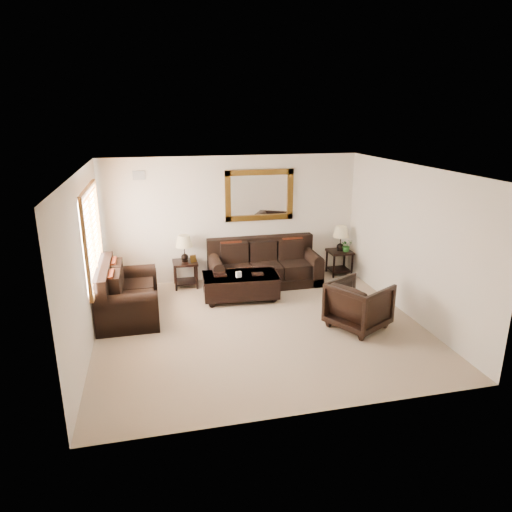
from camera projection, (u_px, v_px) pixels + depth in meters
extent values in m
cube|color=gray|center=(260.00, 326.00, 7.94)|extent=(5.50, 5.00, 0.01)
cube|color=white|center=(260.00, 169.00, 7.13)|extent=(5.50, 5.00, 0.01)
cube|color=silver|center=(233.00, 219.00, 9.86)|extent=(5.50, 0.01, 2.70)
cube|color=silver|center=(311.00, 313.00, 5.21)|extent=(5.50, 0.01, 2.70)
cube|color=silver|center=(84.00, 263.00, 6.94)|extent=(0.01, 5.00, 2.70)
cube|color=silver|center=(410.00, 242.00, 8.12)|extent=(0.01, 5.00, 2.70)
cube|color=white|center=(91.00, 236.00, 7.72)|extent=(0.01, 1.80, 1.50)
cube|color=brown|center=(88.00, 189.00, 7.49)|extent=(0.06, 1.96, 0.08)
cube|color=brown|center=(98.00, 279.00, 7.96)|extent=(0.06, 1.96, 0.08)
cube|color=brown|center=(86.00, 251.00, 6.85)|extent=(0.06, 0.08, 1.50)
cube|color=brown|center=(98.00, 223.00, 8.60)|extent=(0.06, 0.08, 1.50)
cube|color=brown|center=(93.00, 236.00, 7.73)|extent=(0.05, 0.05, 1.50)
cube|color=#4D320F|center=(259.00, 195.00, 9.80)|extent=(1.50, 0.06, 1.10)
cube|color=white|center=(259.00, 195.00, 9.81)|extent=(1.26, 0.01, 0.86)
cube|color=#999999|center=(139.00, 175.00, 9.13)|extent=(0.25, 0.02, 0.18)
cube|color=black|center=(265.00, 280.00, 9.87)|extent=(2.35, 1.01, 0.19)
cube|color=black|center=(260.00, 247.00, 10.04)|extent=(2.35, 0.23, 0.48)
cube|color=black|center=(236.00, 272.00, 9.64)|extent=(0.60, 0.83, 0.29)
cube|color=black|center=(265.00, 269.00, 9.78)|extent=(0.60, 0.83, 0.29)
cube|color=black|center=(293.00, 267.00, 9.91)|extent=(0.60, 0.83, 0.29)
cube|color=black|center=(216.00, 275.00, 9.58)|extent=(0.23, 1.01, 0.57)
cylinder|color=black|center=(216.00, 262.00, 9.50)|extent=(0.23, 0.99, 0.23)
cube|color=black|center=(311.00, 268.00, 10.04)|extent=(0.23, 1.01, 0.57)
cylinder|color=black|center=(312.00, 256.00, 9.95)|extent=(0.23, 0.99, 0.23)
cube|color=maroon|center=(232.00, 252.00, 9.71)|extent=(0.45, 0.20, 0.46)
cube|color=maroon|center=(293.00, 248.00, 10.01)|extent=(0.45, 0.20, 0.46)
cube|color=black|center=(130.00, 310.00, 8.35)|extent=(1.04, 1.75, 0.20)
cube|color=black|center=(104.00, 279.00, 8.07)|extent=(0.24, 1.75, 0.49)
cube|color=black|center=(129.00, 304.00, 7.99)|extent=(0.85, 0.61, 0.29)
cube|color=black|center=(130.00, 291.00, 8.57)|extent=(0.85, 0.61, 0.29)
cube|color=black|center=(127.00, 317.00, 7.59)|extent=(1.04, 0.24, 0.58)
cylinder|color=black|center=(126.00, 301.00, 7.50)|extent=(1.02, 0.24, 0.24)
cube|color=black|center=(130.00, 285.00, 8.99)|extent=(1.04, 0.24, 0.58)
cylinder|color=black|center=(129.00, 272.00, 8.90)|extent=(1.02, 0.24, 0.24)
cube|color=maroon|center=(114.00, 285.00, 7.77)|extent=(0.20, 0.46, 0.47)
cube|color=maroon|center=(117.00, 271.00, 8.46)|extent=(0.20, 0.46, 0.47)
cube|color=black|center=(185.00, 262.00, 9.59)|extent=(0.51, 0.51, 0.05)
cube|color=black|center=(186.00, 281.00, 9.72)|extent=(0.43, 0.43, 0.03)
cylinder|color=black|center=(176.00, 279.00, 9.42)|extent=(0.05, 0.05, 0.51)
cylinder|color=black|center=(197.00, 278.00, 9.52)|extent=(0.05, 0.05, 0.51)
cylinder|color=black|center=(175.00, 272.00, 9.83)|extent=(0.05, 0.05, 0.51)
cylinder|color=black|center=(195.00, 271.00, 9.92)|extent=(0.05, 0.05, 0.51)
sphere|color=black|center=(185.00, 257.00, 9.56)|extent=(0.16, 0.16, 0.16)
cylinder|color=black|center=(184.00, 250.00, 9.51)|extent=(0.02, 0.02, 0.33)
cone|color=tan|center=(184.00, 241.00, 9.45)|extent=(0.35, 0.35, 0.24)
cube|color=#4D320F|center=(193.00, 259.00, 9.51)|extent=(0.14, 0.09, 0.16)
cube|color=black|center=(340.00, 252.00, 10.34)|extent=(0.51, 0.51, 0.05)
cube|color=black|center=(339.00, 269.00, 10.47)|extent=(0.44, 0.44, 0.03)
cylinder|color=black|center=(334.00, 267.00, 10.17)|extent=(0.05, 0.05, 0.51)
cylinder|color=black|center=(352.00, 266.00, 10.27)|extent=(0.05, 0.05, 0.51)
cylinder|color=black|center=(327.00, 261.00, 10.58)|extent=(0.05, 0.05, 0.51)
cylinder|color=black|center=(344.00, 260.00, 10.67)|extent=(0.05, 0.05, 0.51)
sphere|color=black|center=(340.00, 247.00, 10.31)|extent=(0.16, 0.16, 0.16)
cylinder|color=black|center=(341.00, 240.00, 10.26)|extent=(0.02, 0.02, 0.34)
cone|color=tan|center=(341.00, 232.00, 10.20)|extent=(0.35, 0.35, 0.24)
sphere|color=black|center=(212.00, 304.00, 8.69)|extent=(0.13, 0.13, 0.13)
sphere|color=black|center=(274.00, 299.00, 8.95)|extent=(0.13, 0.13, 0.13)
sphere|color=black|center=(208.00, 294.00, 9.21)|extent=(0.13, 0.13, 0.13)
sphere|color=black|center=(267.00, 289.00, 9.47)|extent=(0.13, 0.13, 0.13)
cube|color=black|center=(241.00, 285.00, 9.00)|extent=(1.50, 0.88, 0.41)
cube|color=black|center=(240.00, 276.00, 8.95)|extent=(1.53, 0.89, 0.04)
cube|color=black|center=(220.00, 275.00, 8.91)|extent=(0.26, 0.18, 0.03)
cube|color=black|center=(258.00, 274.00, 8.96)|extent=(0.23, 0.17, 0.03)
cube|color=white|center=(239.00, 274.00, 8.81)|extent=(0.11, 0.09, 0.11)
imported|color=black|center=(359.00, 303.00, 7.76)|extent=(1.15, 1.17, 0.90)
imported|color=#245B1F|center=(346.00, 247.00, 10.24)|extent=(0.27, 0.30, 0.22)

